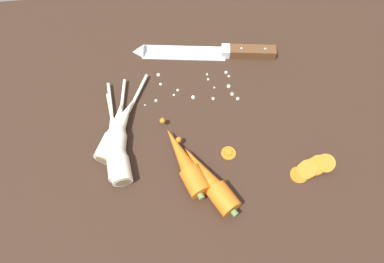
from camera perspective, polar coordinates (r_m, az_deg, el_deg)
ground_plane at (r=74.52cm, az=-0.18°, el=0.01°), size 120.00×90.00×4.00cm
chefs_knife at (r=84.60cm, az=1.59°, el=13.20°), size 34.81×8.55×4.18cm
whole_carrot at (r=66.71cm, az=-1.15°, el=-5.18°), size 9.18×18.48×4.20cm
whole_carrot_second at (r=65.33cm, az=2.98°, el=-8.18°), size 10.85×17.44×4.20cm
parsnip_front at (r=70.32cm, az=-12.77°, el=-2.03°), size 5.39×24.09×4.00cm
parsnip_mid_left at (r=71.88cm, az=-12.25°, el=0.42°), size 11.80×21.82×4.00cm
parsnip_mid_right at (r=69.56cm, az=-12.43°, el=-3.09°), size 5.88×21.97×4.00cm
parsnip_back at (r=72.00cm, az=-12.26°, el=0.57°), size 5.29×19.67×4.00cm
carrot_slice_stack at (r=71.52cm, az=19.53°, el=-5.75°), size 9.04×4.91×3.43cm
carrot_slice_stray_near at (r=69.88cm, az=6.15°, el=-3.58°), size 3.03×3.03×0.70cm
mince_crumbs at (r=78.05cm, az=1.58°, el=7.34°), size 21.37×9.69×0.90cm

